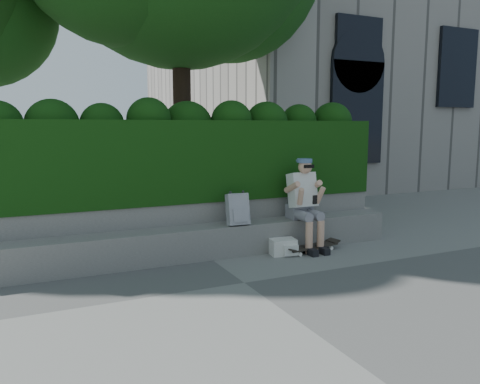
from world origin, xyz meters
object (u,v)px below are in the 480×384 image
skateboard (312,247)px  backpack_plaid (238,209)px  person (304,200)px  backpack_ground (283,247)px

skateboard → backpack_plaid: (-1.08, 0.30, 0.60)m
person → backpack_plaid: person is taller
skateboard → backpack_plaid: size_ratio=2.00×
backpack_ground → backpack_plaid: bearing=165.9°
person → backpack_plaid: (-1.07, 0.08, -0.08)m
person → backpack_plaid: 1.08m
backpack_plaid → person: bearing=0.1°
skateboard → backpack_ground: 0.47m
person → backpack_ground: 0.81m
backpack_ground → skateboard: bearing=3.8°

